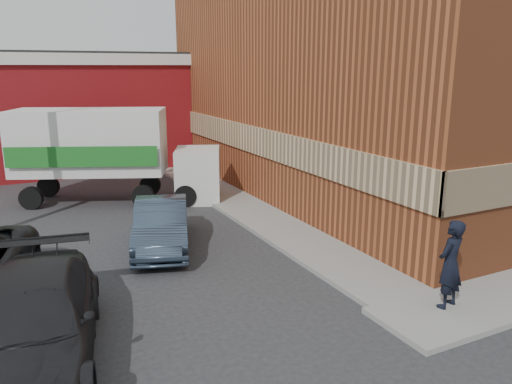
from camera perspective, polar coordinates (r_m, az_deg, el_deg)
name	(u,v)px	position (r m, az deg, el deg)	size (l,w,h in m)	color
ground	(381,308)	(11.08, 14.05, -12.72)	(90.00, 90.00, 0.00)	#28282B
brick_building	(405,73)	(22.29, 16.67, 12.94)	(14.25, 18.25, 9.36)	#9C4B28
sidewalk_west	(233,201)	(18.57, -2.60, -1.08)	(1.80, 18.00, 0.12)	gray
warehouse	(20,111)	(27.49, -25.35, 8.38)	(16.30, 8.30, 5.60)	maroon
man	(450,264)	(10.92, 21.32, -7.68)	(0.68, 0.44, 1.86)	black
sedan	(161,225)	(14.10, -10.76, -3.69)	(1.42, 4.06, 1.34)	#324254
suv_b	(32,324)	(9.41, -24.26, -13.56)	(2.10, 5.17, 1.50)	black
box_truck	(109,149)	(19.15, -16.45, 4.71)	(7.21, 4.60, 3.43)	silver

